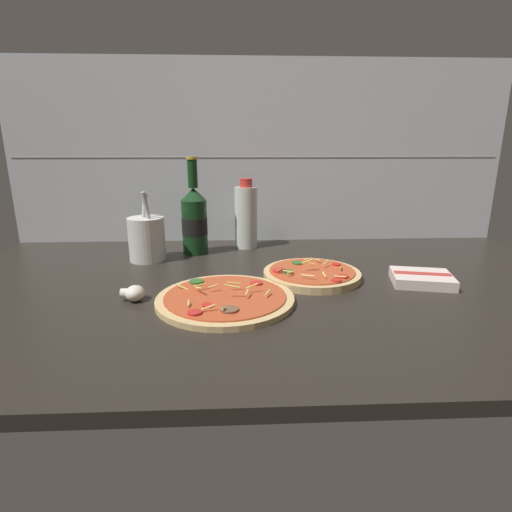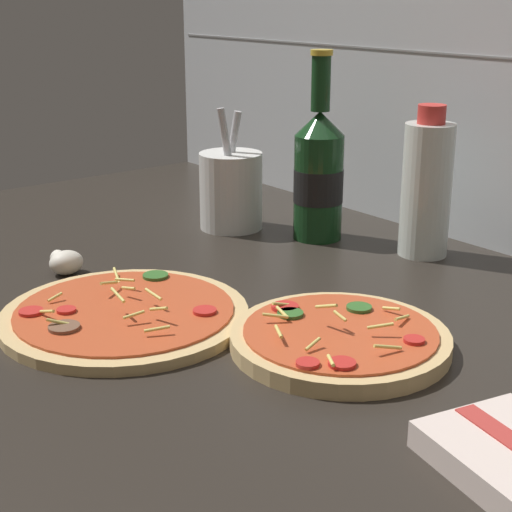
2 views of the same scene
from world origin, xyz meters
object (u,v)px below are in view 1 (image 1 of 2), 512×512
object	(u,v)px
pizza_far	(312,274)
mushroom_left	(134,293)
pizza_near	(225,299)
utensil_crock	(147,238)
dish_towel	(422,279)
oil_bottle	(246,216)
beer_bottle	(194,220)

from	to	relation	value
pizza_far	mushroom_left	size ratio (longest dim) A/B	4.84
pizza_near	utensil_crock	bearing A→B (deg)	125.04
mushroom_left	utensil_crock	xyz separation A→B (cm)	(-3.54, 30.48, 4.65)
pizza_far	dish_towel	world-z (taller)	pizza_far
mushroom_left	utensil_crock	world-z (taller)	utensil_crock
pizza_near	pizza_far	size ratio (longest dim) A/B	1.22
utensil_crock	oil_bottle	bearing A→B (deg)	25.94
oil_bottle	mushroom_left	distance (cm)	51.10
mushroom_left	dish_towel	size ratio (longest dim) A/B	0.32
mushroom_left	pizza_far	bearing A→B (deg)	17.69
pizza_far	beer_bottle	xyz separation A→B (cm)	(-30.61, 24.92, 9.13)
pizza_near	dish_towel	world-z (taller)	pizza_near
pizza_near	mushroom_left	xyz separation A→B (cm)	(-19.05, 1.74, 0.87)
pizza_near	utensil_crock	distance (cm)	39.73
pizza_far	mushroom_left	xyz separation A→B (cm)	(-39.71, -12.67, 0.59)
beer_bottle	utensil_crock	distance (cm)	15.01
utensil_crock	beer_bottle	bearing A→B (deg)	29.35
beer_bottle	mushroom_left	size ratio (longest dim) A/B	5.81
oil_bottle	dish_towel	bearing A→B (deg)	-42.15
beer_bottle	mushroom_left	xyz separation A→B (cm)	(-9.10, -37.58, -8.54)
pizza_far	mushroom_left	bearing A→B (deg)	-162.31
pizza_near	beer_bottle	world-z (taller)	beer_bottle
pizza_near	utensil_crock	size ratio (longest dim) A/B	1.47
beer_bottle	dish_towel	world-z (taller)	beer_bottle
pizza_near	beer_bottle	size ratio (longest dim) A/B	1.01
oil_bottle	mushroom_left	size ratio (longest dim) A/B	4.42
oil_bottle	utensil_crock	world-z (taller)	oil_bottle
pizza_near	oil_bottle	world-z (taller)	oil_bottle
pizza_near	dish_towel	xyz separation A→B (cm)	(45.73, 9.33, 0.47)
utensil_crock	dish_towel	xyz separation A→B (cm)	(68.32, -22.89, -5.06)
pizza_far	oil_bottle	xyz separation A→B (cm)	(-15.26, 31.43, 8.86)
oil_bottle	dish_towel	world-z (taller)	oil_bottle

